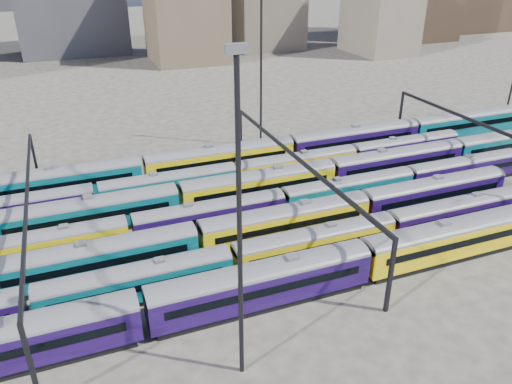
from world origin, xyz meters
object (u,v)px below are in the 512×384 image
object	(u,v)px
rake_2	(97,256)
rake_1	(390,224)
rake_0	(142,309)
mast_2	(239,219)

from	to	relation	value
rake_2	rake_1	bearing A→B (deg)	-9.04
rake_0	rake_2	world-z (taller)	rake_0
rake_2	mast_2	world-z (taller)	mast_2
rake_1	rake_0	bearing A→B (deg)	-170.10
rake_0	rake_1	world-z (taller)	rake_0
rake_2	mast_2	bearing A→B (deg)	-61.35
rake_2	mast_2	distance (m)	22.42
rake_0	mast_2	xyz separation A→B (m)	(6.51, -7.00, 11.13)
rake_0	rake_1	distance (m)	29.08
rake_0	rake_2	bearing A→B (deg)	105.52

